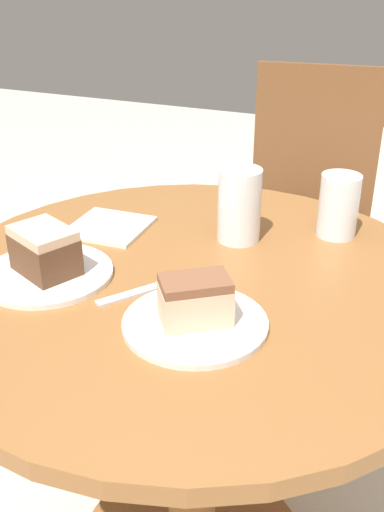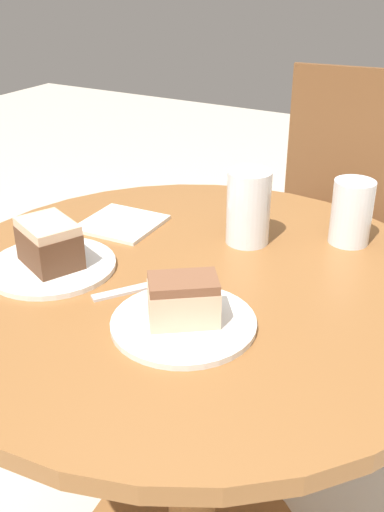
{
  "view_description": "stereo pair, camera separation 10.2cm",
  "coord_description": "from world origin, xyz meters",
  "px_view_note": "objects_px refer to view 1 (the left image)",
  "views": [
    {
      "loc": [
        0.36,
        -0.84,
        1.23
      ],
      "look_at": [
        0.0,
        0.0,
        0.76
      ],
      "focal_mm": 42.0,
      "sensor_mm": 36.0,
      "label": 1
    },
    {
      "loc": [
        0.45,
        -0.79,
        1.23
      ],
      "look_at": [
        0.0,
        0.0,
        0.76
      ],
      "focal_mm": 42.0,
      "sensor_mm": 36.0,
      "label": 2
    }
  ],
  "objects_px": {
    "chair": "(306,225)",
    "cake_slice_far": "(45,250)",
    "plate_far": "(48,274)",
    "cake_slice_near": "(195,300)",
    "glass_lemonade": "(239,209)",
    "plate_near": "(195,323)",
    "glass_water": "(338,209)"
  },
  "relations": [
    {
      "from": "chair",
      "to": "plate_far",
      "type": "relative_size",
      "value": 4.1
    },
    {
      "from": "plate_far",
      "to": "glass_lemonade",
      "type": "height_order",
      "value": "glass_lemonade"
    },
    {
      "from": "chair",
      "to": "cake_slice_far",
      "type": "relative_size",
      "value": 6.98
    },
    {
      "from": "chair",
      "to": "plate_near",
      "type": "bearing_deg",
      "value": -94.08
    },
    {
      "from": "plate_near",
      "to": "cake_slice_far",
      "type": "distance_m",
      "value": 0.3
    },
    {
      "from": "cake_slice_near",
      "to": "glass_lemonade",
      "type": "xyz_separation_m",
      "value": [
        -0.04,
        0.32,
        0.02
      ]
    },
    {
      "from": "chair",
      "to": "cake_slice_far",
      "type": "height_order",
      "value": "chair"
    },
    {
      "from": "plate_far",
      "to": "glass_water",
      "type": "xyz_separation_m",
      "value": [
        0.43,
        0.37,
        0.05
      ]
    },
    {
      "from": "plate_far",
      "to": "glass_water",
      "type": "distance_m",
      "value": 0.57
    },
    {
      "from": "chair",
      "to": "glass_water",
      "type": "bearing_deg",
      "value": -79.72
    },
    {
      "from": "cake_slice_near",
      "to": "cake_slice_far",
      "type": "bearing_deg",
      "value": 171.94
    },
    {
      "from": "plate_far",
      "to": "glass_lemonade",
      "type": "xyz_separation_m",
      "value": [
        0.26,
        0.27,
        0.06
      ]
    },
    {
      "from": "plate_far",
      "to": "cake_slice_far",
      "type": "bearing_deg",
      "value": 180.0
    },
    {
      "from": "chair",
      "to": "cake_slice_far",
      "type": "xyz_separation_m",
      "value": [
        -0.25,
        -0.95,
        0.3
      ]
    },
    {
      "from": "cake_slice_near",
      "to": "glass_water",
      "type": "height_order",
      "value": "glass_water"
    },
    {
      "from": "plate_far",
      "to": "cake_slice_near",
      "type": "height_order",
      "value": "cake_slice_near"
    },
    {
      "from": "cake_slice_near",
      "to": "chair",
      "type": "bearing_deg",
      "value": 92.74
    },
    {
      "from": "chair",
      "to": "glass_lemonade",
      "type": "height_order",
      "value": "chair"
    },
    {
      "from": "chair",
      "to": "cake_slice_near",
      "type": "distance_m",
      "value": 1.03
    },
    {
      "from": "chair",
      "to": "plate_far",
      "type": "xyz_separation_m",
      "value": [
        -0.25,
        -0.95,
        0.25
      ]
    },
    {
      "from": "glass_lemonade",
      "to": "plate_near",
      "type": "bearing_deg",
      "value": -82.43
    },
    {
      "from": "chair",
      "to": "cake_slice_near",
      "type": "xyz_separation_m",
      "value": [
        0.05,
        -0.99,
        0.29
      ]
    },
    {
      "from": "plate_far",
      "to": "glass_lemonade",
      "type": "distance_m",
      "value": 0.38
    },
    {
      "from": "chair",
      "to": "cake_slice_far",
      "type": "bearing_deg",
      "value": -111.63
    },
    {
      "from": "cake_slice_near",
      "to": "cake_slice_far",
      "type": "xyz_separation_m",
      "value": [
        -0.3,
        0.04,
        0.0
      ]
    },
    {
      "from": "plate_far",
      "to": "cake_slice_near",
      "type": "bearing_deg",
      "value": -8.06
    },
    {
      "from": "glass_lemonade",
      "to": "glass_water",
      "type": "xyz_separation_m",
      "value": [
        0.17,
        0.1,
        -0.01
      ]
    },
    {
      "from": "cake_slice_near",
      "to": "glass_water",
      "type": "xyz_separation_m",
      "value": [
        0.13,
        0.41,
        0.01
      ]
    },
    {
      "from": "cake_slice_near",
      "to": "cake_slice_far",
      "type": "relative_size",
      "value": 0.91
    },
    {
      "from": "plate_far",
      "to": "glass_lemonade",
      "type": "relative_size",
      "value": 1.58
    },
    {
      "from": "plate_far",
      "to": "cake_slice_near",
      "type": "xyz_separation_m",
      "value": [
        0.3,
        -0.04,
        0.04
      ]
    },
    {
      "from": "cake_slice_near",
      "to": "glass_water",
      "type": "bearing_deg",
      "value": 72.52
    }
  ]
}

